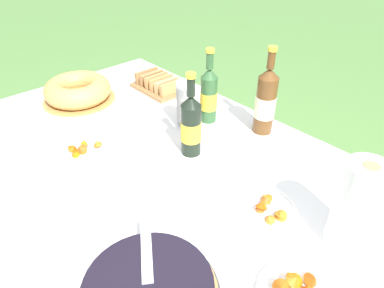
{
  "coord_description": "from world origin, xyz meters",
  "views": [
    {
      "loc": [
        0.85,
        -0.52,
        1.42
      ],
      "look_at": [
        0.11,
        0.15,
        0.74
      ],
      "focal_mm": 32.0,
      "sensor_mm": 36.0,
      "label": 1
    }
  ],
  "objects_px": {
    "bundt_cake": "(78,90)",
    "cup_stack": "(185,105)",
    "snack_plate_left": "(263,210)",
    "cider_bottle_amber": "(266,101)",
    "snack_plate_near": "(82,153)",
    "juice_bottle_red": "(191,125)",
    "cider_bottle_green": "(209,95)",
    "bread_board": "(159,84)",
    "paper_towel_roll": "(357,206)"
  },
  "relations": [
    {
      "from": "bundt_cake",
      "to": "snack_plate_near",
      "type": "relative_size",
      "value": 1.42
    },
    {
      "from": "cup_stack",
      "to": "snack_plate_left",
      "type": "relative_size",
      "value": 0.94
    },
    {
      "from": "bundt_cake",
      "to": "cup_stack",
      "type": "distance_m",
      "value": 0.56
    },
    {
      "from": "bundt_cake",
      "to": "cup_stack",
      "type": "xyz_separation_m",
      "value": [
        0.52,
        0.21,
        0.05
      ]
    },
    {
      "from": "cup_stack",
      "to": "paper_towel_roll",
      "type": "xyz_separation_m",
      "value": [
        0.73,
        -0.07,
        0.03
      ]
    },
    {
      "from": "cider_bottle_green",
      "to": "paper_towel_roll",
      "type": "relative_size",
      "value": 1.21
    },
    {
      "from": "snack_plate_near",
      "to": "snack_plate_left",
      "type": "xyz_separation_m",
      "value": [
        0.62,
        0.26,
        0.0
      ]
    },
    {
      "from": "cup_stack",
      "to": "snack_plate_left",
      "type": "height_order",
      "value": "cup_stack"
    },
    {
      "from": "bundt_cake",
      "to": "paper_towel_roll",
      "type": "relative_size",
      "value": 1.29
    },
    {
      "from": "cider_bottle_green",
      "to": "snack_plate_left",
      "type": "distance_m",
      "value": 0.57
    },
    {
      "from": "cup_stack",
      "to": "bread_board",
      "type": "distance_m",
      "value": 0.39
    },
    {
      "from": "snack_plate_near",
      "to": "bread_board",
      "type": "height_order",
      "value": "bread_board"
    },
    {
      "from": "cider_bottle_green",
      "to": "snack_plate_left",
      "type": "xyz_separation_m",
      "value": [
        0.5,
        -0.26,
        -0.11
      ]
    },
    {
      "from": "bread_board",
      "to": "cider_bottle_amber",
      "type": "bearing_deg",
      "value": 6.71
    },
    {
      "from": "snack_plate_left",
      "to": "paper_towel_roll",
      "type": "distance_m",
      "value": 0.26
    },
    {
      "from": "cider_bottle_amber",
      "to": "paper_towel_roll",
      "type": "relative_size",
      "value": 1.35
    },
    {
      "from": "cider_bottle_green",
      "to": "bread_board",
      "type": "bearing_deg",
      "value": 175.19
    },
    {
      "from": "juice_bottle_red",
      "to": "paper_towel_roll",
      "type": "xyz_separation_m",
      "value": [
        0.58,
        0.03,
        0.01
      ]
    },
    {
      "from": "cider_bottle_amber",
      "to": "bundt_cake",
      "type": "bearing_deg",
      "value": -150.89
    },
    {
      "from": "snack_plate_left",
      "to": "bread_board",
      "type": "distance_m",
      "value": 0.92
    },
    {
      "from": "snack_plate_near",
      "to": "cup_stack",
      "type": "bearing_deg",
      "value": 75.79
    },
    {
      "from": "cup_stack",
      "to": "paper_towel_roll",
      "type": "distance_m",
      "value": 0.74
    },
    {
      "from": "bundt_cake",
      "to": "cider_bottle_green",
      "type": "distance_m",
      "value": 0.63
    },
    {
      "from": "cup_stack",
      "to": "cider_bottle_amber",
      "type": "bearing_deg",
      "value": 42.11
    },
    {
      "from": "cider_bottle_amber",
      "to": "snack_plate_near",
      "type": "relative_size",
      "value": 1.48
    },
    {
      "from": "cider_bottle_green",
      "to": "juice_bottle_red",
      "type": "bearing_deg",
      "value": -59.4
    },
    {
      "from": "snack_plate_near",
      "to": "cider_bottle_amber",
      "type": "bearing_deg",
      "value": 61.61
    },
    {
      "from": "cup_stack",
      "to": "cider_bottle_amber",
      "type": "relative_size",
      "value": 0.58
    },
    {
      "from": "snack_plate_left",
      "to": "bread_board",
      "type": "height_order",
      "value": "bread_board"
    },
    {
      "from": "cider_bottle_green",
      "to": "paper_towel_roll",
      "type": "xyz_separation_m",
      "value": [
        0.71,
        -0.18,
        0.01
      ]
    },
    {
      "from": "paper_towel_roll",
      "to": "bread_board",
      "type": "relative_size",
      "value": 0.99
    },
    {
      "from": "cup_stack",
      "to": "cider_bottle_green",
      "type": "height_order",
      "value": "cider_bottle_green"
    },
    {
      "from": "cider_bottle_green",
      "to": "snack_plate_left",
      "type": "relative_size",
      "value": 1.45
    },
    {
      "from": "juice_bottle_red",
      "to": "bundt_cake",
      "type": "bearing_deg",
      "value": -171.07
    },
    {
      "from": "bread_board",
      "to": "bundt_cake",
      "type": "bearing_deg",
      "value": -115.14
    },
    {
      "from": "cider_bottle_amber",
      "to": "bread_board",
      "type": "relative_size",
      "value": 1.34
    },
    {
      "from": "cider_bottle_green",
      "to": "snack_plate_near",
      "type": "height_order",
      "value": "cider_bottle_green"
    },
    {
      "from": "juice_bottle_red",
      "to": "cup_stack",
      "type": "bearing_deg",
      "value": 144.75
    },
    {
      "from": "cider_bottle_amber",
      "to": "cider_bottle_green",
      "type": "bearing_deg",
      "value": -154.23
    },
    {
      "from": "juice_bottle_red",
      "to": "snack_plate_left",
      "type": "relative_size",
      "value": 1.45
    },
    {
      "from": "bundt_cake",
      "to": "cider_bottle_amber",
      "type": "distance_m",
      "value": 0.86
    },
    {
      "from": "cider_bottle_green",
      "to": "snack_plate_left",
      "type": "bearing_deg",
      "value": -27.91
    },
    {
      "from": "bread_board",
      "to": "snack_plate_left",
      "type": "bearing_deg",
      "value": -18.62
    },
    {
      "from": "snack_plate_left",
      "to": "cider_bottle_amber",
      "type": "bearing_deg",
      "value": 128.3
    },
    {
      "from": "juice_bottle_red",
      "to": "snack_plate_near",
      "type": "bearing_deg",
      "value": -129.36
    },
    {
      "from": "cup_stack",
      "to": "snack_plate_near",
      "type": "relative_size",
      "value": 0.86
    },
    {
      "from": "cup_stack",
      "to": "cider_bottle_green",
      "type": "relative_size",
      "value": 0.65
    },
    {
      "from": "bundt_cake",
      "to": "cup_stack",
      "type": "height_order",
      "value": "cup_stack"
    },
    {
      "from": "cider_bottle_green",
      "to": "paper_towel_roll",
      "type": "height_order",
      "value": "cider_bottle_green"
    },
    {
      "from": "cup_stack",
      "to": "snack_plate_left",
      "type": "xyz_separation_m",
      "value": [
        0.52,
        -0.15,
        -0.09
      ]
    }
  ]
}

